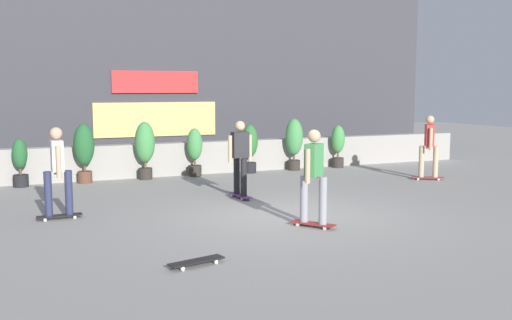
# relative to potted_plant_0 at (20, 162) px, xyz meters

# --- Properties ---
(ground_plane) EXTENTS (48.00, 48.00, 0.00)m
(ground_plane) POSITION_rel_potted_plant_0_xyz_m (4.52, -5.55, -0.62)
(ground_plane) COLOR gray
(planter_wall) EXTENTS (18.00, 0.40, 0.90)m
(planter_wall) POSITION_rel_potted_plant_0_xyz_m (4.52, 0.45, -0.17)
(planter_wall) COLOR gray
(planter_wall) RESTS_ON ground
(building_backdrop) EXTENTS (20.00, 2.08, 6.50)m
(building_backdrop) POSITION_rel_potted_plant_0_xyz_m (4.52, 4.45, 2.63)
(building_backdrop) COLOR #38383D
(building_backdrop) RESTS_ON ground
(potted_plant_0) EXTENTS (0.36, 0.36, 1.18)m
(potted_plant_0) POSITION_rel_potted_plant_0_xyz_m (0.00, 0.00, 0.00)
(potted_plant_0) COLOR black
(potted_plant_0) RESTS_ON ground
(potted_plant_1) EXTENTS (0.52, 0.52, 1.51)m
(potted_plant_1) POSITION_rel_potted_plant_0_xyz_m (1.52, 0.00, 0.26)
(potted_plant_1) COLOR brown
(potted_plant_1) RESTS_ON ground
(potted_plant_2) EXTENTS (0.52, 0.52, 1.52)m
(potted_plant_2) POSITION_rel_potted_plant_0_xyz_m (3.07, 0.00, 0.27)
(potted_plant_2) COLOR #2D2823
(potted_plant_2) RESTS_ON ground
(potted_plant_3) EXTENTS (0.42, 0.42, 1.32)m
(potted_plant_3) POSITION_rel_potted_plant_0_xyz_m (4.43, 0.00, 0.11)
(potted_plant_3) COLOR #2D2823
(potted_plant_3) RESTS_ON ground
(potted_plant_4) EXTENTS (0.45, 0.45, 1.38)m
(potted_plant_4) POSITION_rel_potted_plant_0_xyz_m (6.07, 0.00, 0.16)
(potted_plant_4) COLOR black
(potted_plant_4) RESTS_ON ground
(potted_plant_5) EXTENTS (0.52, 0.52, 1.51)m
(potted_plant_5) POSITION_rel_potted_plant_0_xyz_m (7.47, 0.00, 0.26)
(potted_plant_5) COLOR #2D2823
(potted_plant_5) RESTS_ON ground
(potted_plant_6) EXTENTS (0.41, 0.41, 1.28)m
(potted_plant_6) POSITION_rel_potted_plant_0_xyz_m (8.97, 0.00, 0.09)
(potted_plant_6) COLOR #2D2823
(potted_plant_6) RESTS_ON ground
(skater_by_wall_left) EXTENTS (0.79, 0.58, 1.70)m
(skater_by_wall_left) POSITION_rel_potted_plant_0_xyz_m (9.89, -3.04, 0.32)
(skater_by_wall_left) COLOR maroon
(skater_by_wall_left) RESTS_ON ground
(skater_foreground) EXTENTS (0.80, 0.56, 1.70)m
(skater_foreground) POSITION_rel_potted_plant_0_xyz_m (0.56, -4.11, 0.32)
(skater_foreground) COLOR black
(skater_foreground) RESTS_ON ground
(skater_by_wall_right) EXTENTS (0.62, 0.77, 1.70)m
(skater_by_wall_right) POSITION_rel_potted_plant_0_xyz_m (4.55, -6.50, 0.32)
(skater_by_wall_right) COLOR maroon
(skater_by_wall_right) RESTS_ON ground
(skater_mid_plaza) EXTENTS (0.56, 0.81, 1.70)m
(skater_mid_plaza) POSITION_rel_potted_plant_0_xyz_m (4.39, -3.49, 0.32)
(skater_mid_plaza) COLOR #72338C
(skater_mid_plaza) RESTS_ON ground
(skateboard_near_camera) EXTENTS (0.82, 0.38, 0.08)m
(skateboard_near_camera) POSITION_rel_potted_plant_0_xyz_m (2.02, -7.83, -0.56)
(skateboard_near_camera) COLOR black
(skateboard_near_camera) RESTS_ON ground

